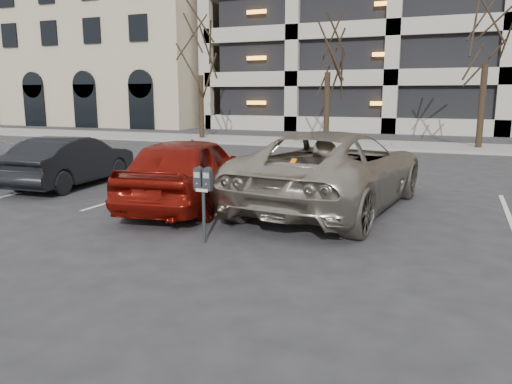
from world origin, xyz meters
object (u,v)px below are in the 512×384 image
(tree_c, at_px, (490,11))
(tree_b, at_px, (329,27))
(parking_meter, at_px, (203,186))
(tree_a, at_px, (200,35))
(suv_silver, at_px, (333,170))
(car_red, at_px, (189,171))
(car_dark, at_px, (72,161))

(tree_c, bearing_deg, tree_b, 180.00)
(parking_meter, bearing_deg, tree_a, 118.99)
(suv_silver, xyz_separation_m, car_red, (-2.96, -1.04, -0.05))
(tree_a, xyz_separation_m, car_red, (7.71, -14.99, -4.79))
(tree_b, xyz_separation_m, car_dark, (-3.51, -13.94, -4.97))
(suv_silver, relative_size, car_red, 1.36)
(tree_a, xyz_separation_m, suv_silver, (10.66, -13.95, -4.74))
(tree_c, bearing_deg, car_dark, -127.02)
(tree_a, bearing_deg, car_red, -62.79)
(suv_silver, height_order, car_dark, suv_silver)
(tree_a, height_order, tree_c, tree_c)
(tree_a, height_order, car_red, tree_a)
(tree_b, distance_m, car_red, 15.77)
(car_red, relative_size, car_dark, 1.13)
(tree_c, distance_m, car_dark, 18.24)
(car_red, height_order, car_dark, car_red)
(car_dark, bearing_deg, tree_a, -80.47)
(car_dark, bearing_deg, car_red, 161.45)
(tree_a, relative_size, suv_silver, 1.22)
(parking_meter, bearing_deg, tree_b, 98.37)
(parking_meter, relative_size, car_dark, 0.31)
(tree_c, xyz_separation_m, car_dark, (-10.51, -13.94, -5.28))
(tree_b, height_order, suv_silver, tree_b)
(car_red, bearing_deg, car_dark, -23.12)
(car_red, bearing_deg, parking_meter, 114.98)
(tree_b, xyz_separation_m, parking_meter, (2.31, -17.36, -4.69))
(suv_silver, bearing_deg, tree_c, -97.06)
(tree_a, bearing_deg, car_dark, -75.94)
(tree_a, bearing_deg, tree_c, 0.00)
(parking_meter, bearing_deg, car_dark, 150.33)
(tree_a, distance_m, car_dark, 15.18)
(tree_c, bearing_deg, tree_a, 180.00)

